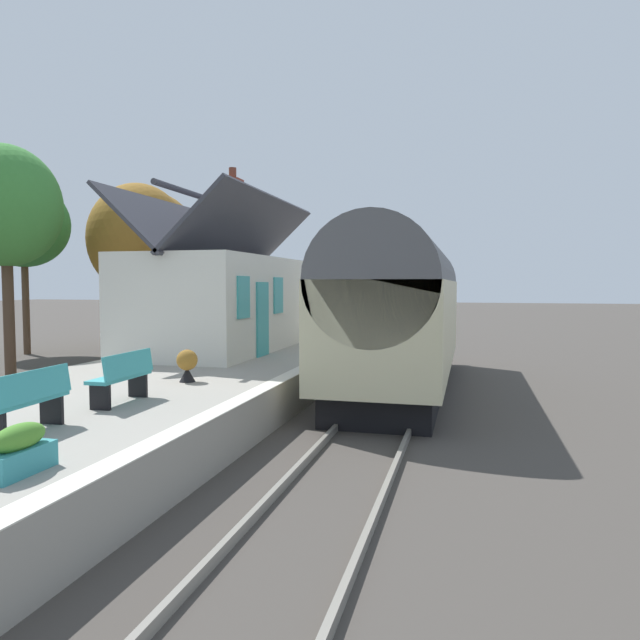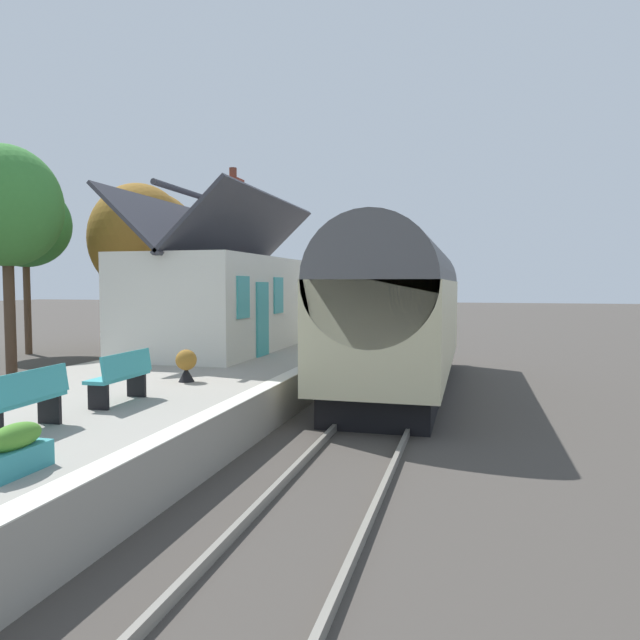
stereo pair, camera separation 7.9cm
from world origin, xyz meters
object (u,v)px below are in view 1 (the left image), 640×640
at_px(planter_bench_right, 19,450).
at_px(planter_corner_building, 312,322).
at_px(planter_edge_far, 187,364).
at_px(bench_mid_platform, 123,376).
at_px(tree_mid_background, 138,240).
at_px(tree_far_left, 23,225).
at_px(train, 402,309).
at_px(station_building, 220,299).
at_px(tree_far_right, 5,207).
at_px(tree_behind_building, 153,244).
at_px(bench_by_lamp, 28,399).
at_px(station_sign_board, 358,304).

height_order(planter_bench_right, planter_corner_building, planter_corner_building).
bearing_deg(planter_edge_far, bench_mid_platform, 179.40).
height_order(planter_bench_right, planter_edge_far, planter_edge_far).
distance_m(planter_corner_building, tree_mid_background, 8.15).
bearing_deg(bench_mid_platform, tree_far_left, 46.77).
bearing_deg(tree_mid_background, planter_edge_far, -142.63).
xyz_separation_m(planter_bench_right, tree_far_left, (14.92, 13.20, 4.24)).
height_order(train, station_building, station_building).
xyz_separation_m(station_building, tree_far_right, (-1.19, 6.74, 2.89)).
bearing_deg(station_building, planter_bench_right, -165.98).
height_order(bench_mid_platform, planter_edge_far, bench_mid_platform).
xyz_separation_m(bench_mid_platform, tree_behind_building, (14.94, 8.28, 3.38)).
bearing_deg(bench_by_lamp, tree_far_left, 41.76).
xyz_separation_m(bench_by_lamp, tree_behind_building, (17.05, 8.22, 3.38)).
xyz_separation_m(planter_corner_building, planter_edge_far, (-13.42, -1.00, -0.01)).
relative_size(bench_by_lamp, station_sign_board, 0.90).
height_order(train, tree_behind_building, tree_behind_building).
bearing_deg(tree_mid_background, station_building, -119.40).
bearing_deg(tree_mid_background, bench_mid_platform, -149.32).
bearing_deg(bench_mid_platform, bench_by_lamp, 178.24).
xyz_separation_m(planter_edge_far, tree_behind_building, (12.69, 8.30, 3.49)).
bearing_deg(train, planter_bench_right, 165.41).
bearing_deg(tree_behind_building, bench_mid_platform, -151.00).
relative_size(planter_edge_far, tree_far_left, 0.10).
distance_m(station_sign_board, tree_mid_background, 9.53).
relative_size(station_building, station_sign_board, 4.75).
bearing_deg(planter_edge_far, tree_mid_background, 37.37).
relative_size(bench_mid_platform, tree_mid_background, 0.21).
xyz_separation_m(planter_edge_far, tree_far_right, (4.35, 8.52, 4.11)).
bearing_deg(tree_far_right, planter_edge_far, -117.03).
height_order(bench_by_lamp, planter_bench_right, bench_by_lamp).
distance_m(train, planter_edge_far, 6.47).
bearing_deg(tree_behind_building, tree_far_left, 132.70).
relative_size(tree_far_right, tree_far_left, 1.02).
bearing_deg(station_sign_board, bench_mid_platform, 176.47).
distance_m(planter_bench_right, tree_far_left, 20.37).
xyz_separation_m(tree_mid_background, tree_far_left, (1.18, 6.06, 0.82)).
height_order(bench_by_lamp, planter_edge_far, bench_by_lamp).
height_order(station_building, tree_far_left, tree_far_left).
xyz_separation_m(station_building, bench_mid_platform, (-7.79, -1.75, -1.12)).
bearing_deg(bench_mid_platform, tree_behind_building, 29.00).
bearing_deg(planter_bench_right, station_sign_board, 0.24).
distance_m(station_sign_board, tree_behind_building, 9.72).
bearing_deg(tree_far_left, station_sign_board, -70.20).
relative_size(bench_mid_platform, planter_edge_far, 2.01).
relative_size(station_sign_board, tree_far_left, 0.22).
xyz_separation_m(bench_mid_platform, tree_far_right, (6.60, 8.49, 4.01)).
xyz_separation_m(train, planter_bench_right, (-10.86, 2.83, -1.09)).
relative_size(bench_mid_platform, planter_corner_building, 1.90).
relative_size(planter_bench_right, tree_mid_background, 0.12).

